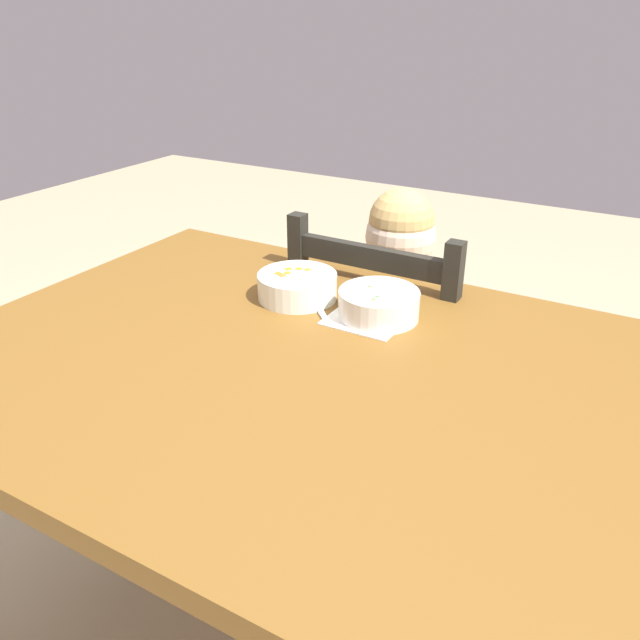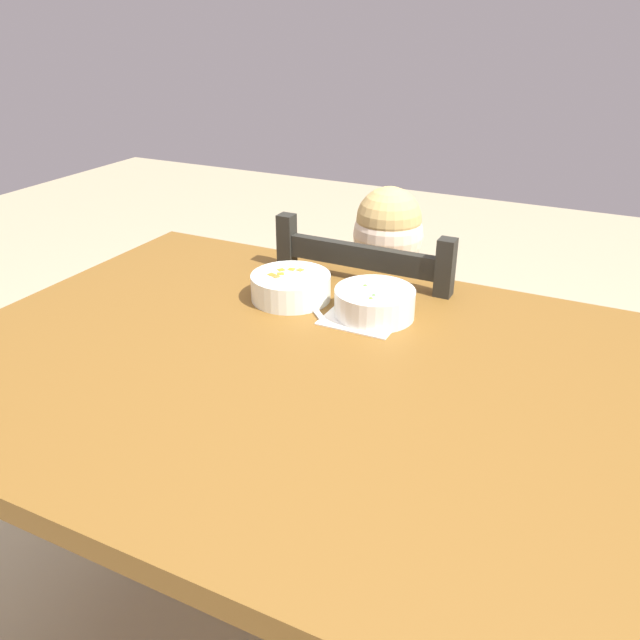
# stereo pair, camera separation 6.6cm
# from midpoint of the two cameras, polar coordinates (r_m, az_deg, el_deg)

# --- Properties ---
(dining_table) EXTENTS (1.41, 0.95, 0.77)m
(dining_table) POSITION_cam_midpoint_polar(r_m,az_deg,el_deg) (1.14, -0.87, -8.68)
(dining_table) COLOR brown
(dining_table) RESTS_ON ground
(dining_chair) EXTENTS (0.42, 0.42, 0.89)m
(dining_chair) POSITION_cam_midpoint_polar(r_m,az_deg,el_deg) (1.70, 4.11, -5.16)
(dining_chair) COLOR black
(dining_chair) RESTS_ON ground
(child_figure) EXTENTS (0.32, 0.31, 0.94)m
(child_figure) POSITION_cam_midpoint_polar(r_m,az_deg,el_deg) (1.61, 4.25, 0.37)
(child_figure) COLOR beige
(child_figure) RESTS_ON ground
(bowl_of_peas) EXTENTS (0.16, 0.16, 0.06)m
(bowl_of_peas) POSITION_cam_midpoint_polar(r_m,az_deg,el_deg) (1.26, 3.40, 1.60)
(bowl_of_peas) COLOR white
(bowl_of_peas) RESTS_ON dining_table
(bowl_of_carrots) EXTENTS (0.17, 0.17, 0.06)m
(bowl_of_carrots) POSITION_cam_midpoint_polar(r_m,az_deg,el_deg) (1.33, -4.05, 3.03)
(bowl_of_carrots) COLOR white
(bowl_of_carrots) RESTS_ON dining_table
(spoon) EXTENTS (0.11, 0.11, 0.01)m
(spoon) POSITION_cam_midpoint_polar(r_m,az_deg,el_deg) (1.32, -2.37, 1.55)
(spoon) COLOR silver
(spoon) RESTS_ON dining_table
(paper_napkin) EXTENTS (0.15, 0.13, 0.00)m
(paper_napkin) POSITION_cam_midpoint_polar(r_m,az_deg,el_deg) (1.26, 2.32, 0.16)
(paper_napkin) COLOR white
(paper_napkin) RESTS_ON dining_table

